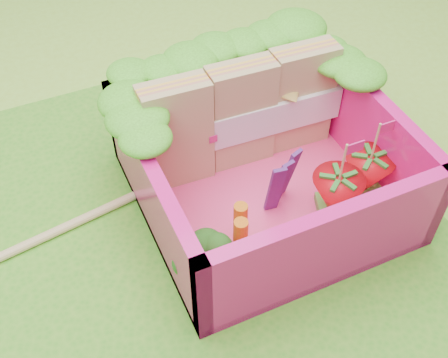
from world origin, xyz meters
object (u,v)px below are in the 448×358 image
(sandwich_stack, at_px, (242,115))
(strawberry_right, at_px, (366,175))
(bento_box, at_px, (265,162))
(strawberry_left, at_px, (336,196))
(broccoli, at_px, (200,252))

(sandwich_stack, height_order, strawberry_right, sandwich_stack)
(strawberry_right, bearing_deg, sandwich_stack, 132.36)
(bento_box, relative_size, strawberry_left, 2.56)
(broccoli, bearing_deg, bento_box, 34.13)
(sandwich_stack, bearing_deg, strawberry_left, -66.75)
(broccoli, distance_m, strawberry_left, 0.78)
(bento_box, distance_m, broccoli, 0.62)
(broccoli, distance_m, strawberry_right, 1.01)
(sandwich_stack, xyz_separation_m, broccoli, (-0.52, -0.65, -0.14))
(bento_box, distance_m, strawberry_left, 0.40)
(strawberry_right, bearing_deg, strawberry_left, -165.19)
(strawberry_left, bearing_deg, bento_box, 131.21)
(broccoli, xyz_separation_m, strawberry_right, (1.00, 0.11, -0.03))
(sandwich_stack, xyz_separation_m, strawberry_left, (0.26, -0.59, -0.17))
(sandwich_stack, relative_size, strawberry_left, 2.28)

